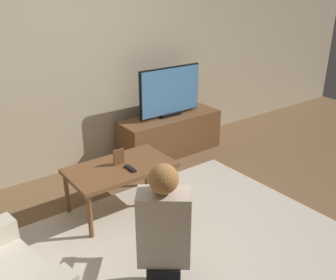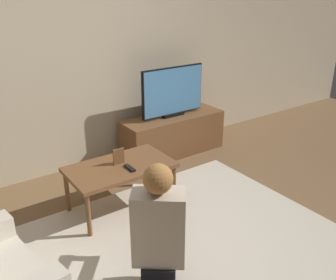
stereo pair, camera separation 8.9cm
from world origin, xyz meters
TOP-DOWN VIEW (x-y plane):
  - ground_plane at (0.00, 0.00)m, footprint 10.00×10.00m
  - wall_back at (0.00, 1.93)m, footprint 10.00×0.06m
  - rug at (0.00, 0.00)m, footprint 2.84×2.17m
  - tv_stand at (1.15, 1.59)m, footprint 1.29×0.43m
  - tv at (1.15, 1.59)m, footprint 0.85×0.08m
  - coffee_table at (0.02, 0.84)m, footprint 0.95×0.55m
  - person_kneeling at (-0.28, -0.24)m, footprint 0.71×0.82m
  - picture_frame at (0.03, 0.87)m, footprint 0.11×0.01m
  - remote at (0.06, 0.73)m, footprint 0.04×0.15m

SIDE VIEW (x-z plane):
  - ground_plane at x=0.00m, z-range 0.00..0.00m
  - rug at x=0.00m, z-range 0.00..0.02m
  - tv_stand at x=1.15m, z-range 0.00..0.49m
  - coffee_table at x=0.02m, z-range 0.18..0.63m
  - remote at x=0.06m, z-range 0.45..0.47m
  - person_kneeling at x=-0.28m, z-range 0.00..0.96m
  - picture_frame at x=0.03m, z-range 0.45..0.60m
  - tv at x=1.15m, z-range 0.49..1.09m
  - wall_back at x=0.00m, z-range 0.00..2.60m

